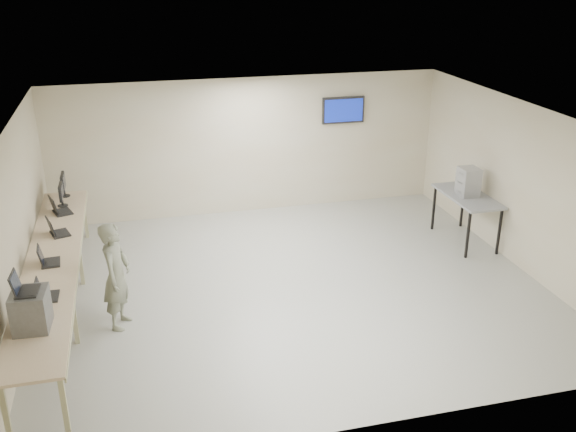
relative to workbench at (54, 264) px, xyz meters
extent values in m
cube|color=#B5B6AA|center=(3.59, 0.00, -0.83)|extent=(8.00, 7.00, 0.01)
cube|color=white|center=(3.59, 0.00, 1.97)|extent=(8.00, 7.00, 0.01)
cube|color=beige|center=(3.59, 3.50, 0.57)|extent=(8.00, 0.01, 2.80)
cube|color=beige|center=(3.59, -3.50, 0.57)|extent=(8.00, 0.01, 2.80)
cube|color=beige|center=(-0.41, 0.00, 0.57)|extent=(0.01, 7.00, 2.80)
cube|color=beige|center=(7.59, 0.00, 0.57)|extent=(0.01, 7.00, 2.80)
cube|color=black|center=(5.59, 3.48, 1.22)|extent=(0.15, 0.04, 0.15)
cube|color=black|center=(5.59, 3.44, 1.22)|extent=(0.90, 0.06, 0.55)
cube|color=navy|center=(5.59, 3.40, 1.22)|extent=(0.82, 0.01, 0.47)
cube|color=beige|center=(-0.01, 0.00, 0.05)|extent=(0.75, 6.00, 0.04)
cube|color=#B7B385|center=(0.36, 0.00, 0.02)|extent=(0.02, 6.00, 0.06)
cube|color=#B7B385|center=(-0.31, -2.85, -0.40)|extent=(0.06, 0.06, 0.86)
cube|color=#B7B385|center=(0.29, -2.85, -0.40)|extent=(0.06, 0.06, 0.86)
cube|color=#B7B385|center=(-0.31, -0.90, -0.40)|extent=(0.06, 0.06, 0.86)
cube|color=#B7B385|center=(0.29, -0.90, -0.40)|extent=(0.06, 0.06, 0.86)
cube|color=#B7B385|center=(-0.31, 0.90, -0.40)|extent=(0.06, 0.06, 0.86)
cube|color=#B7B385|center=(0.29, 0.90, -0.40)|extent=(0.06, 0.06, 0.86)
cube|color=#B7B385|center=(-0.31, 2.85, -0.40)|extent=(0.06, 0.06, 0.86)
cube|color=#B7B385|center=(0.29, 2.85, -0.40)|extent=(0.06, 0.06, 0.86)
cube|color=slate|center=(-0.06, -1.89, 0.31)|extent=(0.43, 0.48, 0.48)
cube|color=black|center=(-0.06, -1.89, 0.56)|extent=(0.26, 0.35, 0.02)
cube|color=black|center=(-0.18, -1.89, 0.69)|extent=(0.09, 0.32, 0.24)
cube|color=black|center=(-0.17, -1.89, 0.69)|extent=(0.06, 0.28, 0.20)
cube|color=black|center=(0.05, -1.17, 0.08)|extent=(0.24, 0.33, 0.02)
cube|color=black|center=(-0.07, -1.17, 0.21)|extent=(0.07, 0.31, 0.24)
cube|color=black|center=(-0.06, -1.17, 0.21)|extent=(0.05, 0.27, 0.20)
cube|color=black|center=(-0.02, -0.13, 0.08)|extent=(0.28, 0.37, 0.02)
cube|color=black|center=(-0.14, -0.13, 0.22)|extent=(0.09, 0.33, 0.25)
cube|color=black|center=(-0.13, -0.13, 0.22)|extent=(0.07, 0.29, 0.21)
cube|color=black|center=(0.04, 0.94, 0.08)|extent=(0.36, 0.42, 0.02)
cube|color=black|center=(-0.09, 0.94, 0.23)|extent=(0.17, 0.35, 0.26)
cube|color=black|center=(-0.08, 0.94, 0.23)|extent=(0.14, 0.30, 0.22)
cube|color=black|center=(0.01, 1.90, 0.09)|extent=(0.38, 0.44, 0.02)
cube|color=black|center=(-0.13, 1.90, 0.23)|extent=(0.18, 0.36, 0.27)
cube|color=black|center=(-0.11, 1.90, 0.23)|extent=(0.15, 0.31, 0.22)
cylinder|color=black|center=(-0.01, 2.24, 0.08)|extent=(0.18, 0.18, 0.01)
cube|color=black|center=(-0.01, 2.24, 0.16)|extent=(0.04, 0.03, 0.15)
cube|color=black|center=(-0.01, 2.24, 0.34)|extent=(0.05, 0.41, 0.27)
cube|color=black|center=(0.01, 2.24, 0.34)|extent=(0.00, 0.37, 0.23)
cylinder|color=black|center=(-0.01, 2.75, 0.08)|extent=(0.19, 0.19, 0.01)
cube|color=black|center=(-0.01, 2.75, 0.17)|extent=(0.04, 0.03, 0.15)
cube|color=black|center=(-0.01, 2.75, 0.36)|extent=(0.05, 0.43, 0.29)
cube|color=black|center=(0.01, 2.75, 0.36)|extent=(0.00, 0.39, 0.25)
imported|color=#6C7959|center=(0.89, -0.55, -0.03)|extent=(0.56, 0.68, 1.60)
cube|color=gray|center=(7.19, 0.92, 0.08)|extent=(0.72, 1.54, 0.04)
cube|color=black|center=(6.88, 0.25, -0.39)|extent=(0.04, 0.04, 0.88)
cube|color=black|center=(6.88, 1.59, -0.39)|extent=(0.04, 0.04, 0.88)
cube|color=black|center=(7.50, 0.25, -0.39)|extent=(0.04, 0.04, 0.88)
cube|color=black|center=(7.50, 1.59, -0.39)|extent=(0.04, 0.04, 0.88)
cube|color=#B0B0B0|center=(7.17, 0.92, 0.18)|extent=(0.33, 0.37, 0.17)
cube|color=#B0B0B0|center=(7.17, 0.92, 0.36)|extent=(0.33, 0.37, 0.17)
cube|color=#B0B0B0|center=(7.17, 0.92, 0.53)|extent=(0.33, 0.37, 0.17)
camera|label=1|loc=(1.26, -9.00, 4.16)|focal=40.00mm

